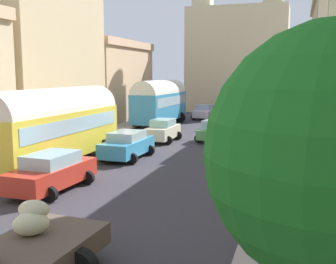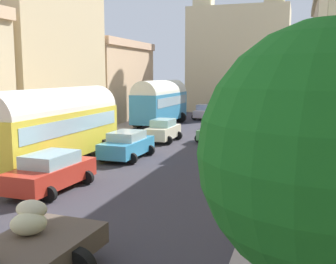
{
  "view_description": "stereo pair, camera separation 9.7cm",
  "coord_description": "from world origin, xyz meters",
  "px_view_note": "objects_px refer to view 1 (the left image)",
  "views": [
    {
      "loc": [
        7.38,
        0.09,
        4.83
      ],
      "look_at": [
        0.0,
        23.65,
        1.3
      ],
      "focal_mm": 43.93,
      "sensor_mm": 36.0,
      "label": 1
    },
    {
      "loc": [
        7.47,
        0.12,
        4.83
      ],
      "look_at": [
        0.0,
        23.65,
        1.3
      ],
      "focal_mm": 43.93,
      "sensor_mm": 36.0,
      "label": 2
    }
  ],
  "objects_px": {
    "car_0": "(215,131)",
    "pedestrian_1": "(297,160)",
    "car_1": "(222,120)",
    "car_3": "(244,109)",
    "parked_bus_1": "(160,101)",
    "car_6": "(163,130)",
    "car_2": "(236,114)",
    "parked_bus_0": "(55,123)",
    "car_5": "(127,145)",
    "car_7": "(205,112)",
    "car_4": "(52,172)"
  },
  "relations": [
    {
      "from": "car_0",
      "to": "pedestrian_1",
      "type": "distance_m",
      "value": 11.69
    },
    {
      "from": "car_1",
      "to": "car_3",
      "type": "xyz_separation_m",
      "value": [
        0.45,
        12.41,
        -0.07
      ]
    },
    {
      "from": "parked_bus_1",
      "to": "car_6",
      "type": "distance_m",
      "value": 9.35
    },
    {
      "from": "car_2",
      "to": "car_3",
      "type": "xyz_separation_m",
      "value": [
        0.13,
        6.25,
        -0.04
      ]
    },
    {
      "from": "parked_bus_0",
      "to": "car_2",
      "type": "bearing_deg",
      "value": 74.97
    },
    {
      "from": "car_5",
      "to": "car_6",
      "type": "height_order",
      "value": "car_6"
    },
    {
      "from": "car_1",
      "to": "car_7",
      "type": "relative_size",
      "value": 1.01
    },
    {
      "from": "car_3",
      "to": "car_5",
      "type": "relative_size",
      "value": 0.89
    },
    {
      "from": "parked_bus_0",
      "to": "car_6",
      "type": "relative_size",
      "value": 2.66
    },
    {
      "from": "car_3",
      "to": "car_4",
      "type": "xyz_separation_m",
      "value": [
        -3.86,
        -33.22,
        0.09
      ]
    },
    {
      "from": "car_0",
      "to": "car_5",
      "type": "xyz_separation_m",
      "value": [
        -3.63,
        -7.58,
        0.03
      ]
    },
    {
      "from": "car_6",
      "to": "parked_bus_0",
      "type": "bearing_deg",
      "value": -108.12
    },
    {
      "from": "parked_bus_0",
      "to": "pedestrian_1",
      "type": "distance_m",
      "value": 12.13
    },
    {
      "from": "parked_bus_1",
      "to": "car_7",
      "type": "height_order",
      "value": "parked_bus_1"
    },
    {
      "from": "car_4",
      "to": "car_1",
      "type": "bearing_deg",
      "value": 80.68
    },
    {
      "from": "car_2",
      "to": "pedestrian_1",
      "type": "height_order",
      "value": "pedestrian_1"
    },
    {
      "from": "parked_bus_1",
      "to": "pedestrian_1",
      "type": "xyz_separation_m",
      "value": [
        12.24,
        -17.56,
        -1.27
      ]
    },
    {
      "from": "car_2",
      "to": "car_5",
      "type": "height_order",
      "value": "car_5"
    },
    {
      "from": "parked_bus_0",
      "to": "car_4",
      "type": "height_order",
      "value": "parked_bus_0"
    },
    {
      "from": "car_0",
      "to": "pedestrian_1",
      "type": "bearing_deg",
      "value": -61.33
    },
    {
      "from": "car_1",
      "to": "pedestrian_1",
      "type": "height_order",
      "value": "pedestrian_1"
    },
    {
      "from": "car_3",
      "to": "car_4",
      "type": "bearing_deg",
      "value": -96.63
    },
    {
      "from": "car_1",
      "to": "car_3",
      "type": "height_order",
      "value": "car_1"
    },
    {
      "from": "car_6",
      "to": "car_7",
      "type": "xyz_separation_m",
      "value": [
        -0.31,
        15.21,
        -0.02
      ]
    },
    {
      "from": "car_0",
      "to": "parked_bus_0",
      "type": "bearing_deg",
      "value": -121.82
    },
    {
      "from": "parked_bus_0",
      "to": "car_4",
      "type": "xyz_separation_m",
      "value": [
        2.4,
        -4.11,
        -1.45
      ]
    },
    {
      "from": "car_4",
      "to": "parked_bus_0",
      "type": "bearing_deg",
      "value": 120.31
    },
    {
      "from": "car_3",
      "to": "car_6",
      "type": "xyz_separation_m",
      "value": [
        -3.31,
        -20.07,
        0.09
      ]
    },
    {
      "from": "car_5",
      "to": "pedestrian_1",
      "type": "relative_size",
      "value": 2.26
    },
    {
      "from": "car_1",
      "to": "parked_bus_1",
      "type": "bearing_deg",
      "value": 170.35
    },
    {
      "from": "car_4",
      "to": "car_7",
      "type": "distance_m",
      "value": 28.36
    },
    {
      "from": "parked_bus_0",
      "to": "car_6",
      "type": "height_order",
      "value": "parked_bus_0"
    },
    {
      "from": "car_6",
      "to": "parked_bus_1",
      "type": "bearing_deg",
      "value": 109.84
    },
    {
      "from": "parked_bus_1",
      "to": "car_3",
      "type": "distance_m",
      "value": 13.19
    },
    {
      "from": "parked_bus_0",
      "to": "car_0",
      "type": "height_order",
      "value": "parked_bus_0"
    },
    {
      "from": "car_2",
      "to": "car_6",
      "type": "height_order",
      "value": "car_6"
    },
    {
      "from": "parked_bus_0",
      "to": "car_1",
      "type": "bearing_deg",
      "value": 70.79
    },
    {
      "from": "parked_bus_1",
      "to": "car_1",
      "type": "distance_m",
      "value": 6.27
    },
    {
      "from": "parked_bus_1",
      "to": "car_6",
      "type": "relative_size",
      "value": 2.42
    },
    {
      "from": "car_0",
      "to": "car_7",
      "type": "relative_size",
      "value": 0.98
    },
    {
      "from": "car_6",
      "to": "car_7",
      "type": "relative_size",
      "value": 0.96
    },
    {
      "from": "car_4",
      "to": "car_6",
      "type": "distance_m",
      "value": 13.16
    },
    {
      "from": "car_6",
      "to": "car_2",
      "type": "bearing_deg",
      "value": 77.04
    },
    {
      "from": "car_5",
      "to": "car_2",
      "type": "bearing_deg",
      "value": 80.62
    },
    {
      "from": "car_7",
      "to": "parked_bus_0",
      "type": "bearing_deg",
      "value": -96.24
    },
    {
      "from": "car_1",
      "to": "car_2",
      "type": "xyz_separation_m",
      "value": [
        0.32,
        6.16,
        -0.03
      ]
    },
    {
      "from": "car_7",
      "to": "car_1",
      "type": "bearing_deg",
      "value": -67.25
    },
    {
      "from": "car_2",
      "to": "car_3",
      "type": "relative_size",
      "value": 1.16
    },
    {
      "from": "car_1",
      "to": "car_4",
      "type": "xyz_separation_m",
      "value": [
        -3.42,
        -20.81,
        0.02
      ]
    },
    {
      "from": "car_0",
      "to": "car_6",
      "type": "xyz_separation_m",
      "value": [
        -3.5,
        -1.37,
        0.05
      ]
    }
  ]
}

